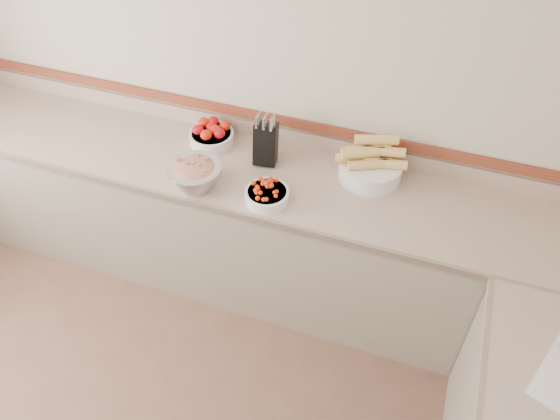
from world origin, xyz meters
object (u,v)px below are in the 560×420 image
(cherry_tomato_bowl, at_px, (267,194))
(corn_bowl, at_px, (371,164))
(tomato_bowl, at_px, (212,134))
(rhubarb_bowl, at_px, (195,174))
(knife_block, at_px, (266,143))

(cherry_tomato_bowl, height_order, corn_bowl, corn_bowl)
(tomato_bowl, height_order, rhubarb_bowl, rhubarb_bowl)
(knife_block, bearing_deg, tomato_bowl, 171.76)
(knife_block, relative_size, rhubarb_bowl, 1.05)
(tomato_bowl, height_order, cherry_tomato_bowl, tomato_bowl)
(knife_block, distance_m, tomato_bowl, 0.36)
(corn_bowl, bearing_deg, cherry_tomato_bowl, -142.09)
(tomato_bowl, distance_m, rhubarb_bowl, 0.39)
(cherry_tomato_bowl, bearing_deg, corn_bowl, 37.91)
(rhubarb_bowl, bearing_deg, knife_block, 50.64)
(tomato_bowl, distance_m, cherry_tomato_bowl, 0.59)
(tomato_bowl, xyz_separation_m, cherry_tomato_bowl, (0.47, -0.35, -0.01))
(knife_block, bearing_deg, rhubarb_bowl, -129.36)
(knife_block, relative_size, tomato_bowl, 1.17)
(rhubarb_bowl, bearing_deg, cherry_tomato_bowl, 4.11)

